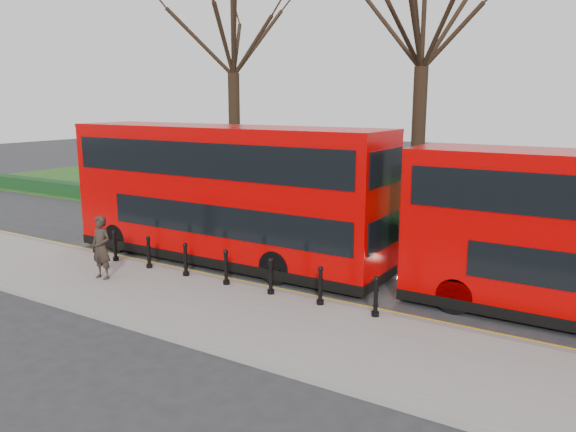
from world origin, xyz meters
The scene contains 12 objects.
ground centered at (0.00, 0.00, 0.00)m, with size 120.00×120.00×0.00m, color #28282B.
pavement centered at (0.00, -3.00, 0.07)m, with size 60.00×4.00×0.15m, color gray.
kerb centered at (0.00, -1.00, 0.07)m, with size 60.00×0.25×0.16m, color slate.
grass_verge centered at (0.00, 15.00, 0.03)m, with size 60.00×18.00×0.06m, color #234B19.
hedge centered at (0.00, 6.80, 0.40)m, with size 60.00×0.90×0.80m, color black.
yellow_line_outer centered at (0.00, -0.70, 0.01)m, with size 60.00×0.10×0.01m, color yellow.
yellow_line_inner centered at (0.00, -0.50, 0.01)m, with size 60.00×0.10×0.01m, color yellow.
tree_left centered at (-8.00, 10.00, 9.10)m, with size 8.00×8.00×12.51m.
tree_mid centered at (2.00, 10.00, 9.13)m, with size 8.04×8.04×12.56m.
bollard_row centered at (0.23, -1.35, 0.65)m, with size 9.65×0.15×1.00m.
bus_lead centered at (-1.65, 0.99, 2.34)m, with size 11.69×2.68×4.65m.
pedestrian centered at (-3.34, -2.89, 1.12)m, with size 0.71×0.46×1.94m, color #2D231C.
Camera 1 is at (10.17, -13.86, 5.49)m, focal length 35.00 mm.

